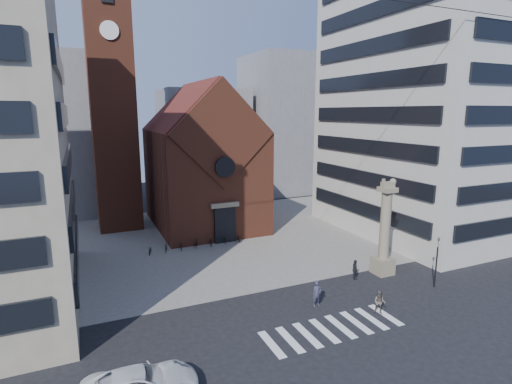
% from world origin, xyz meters
% --- Properties ---
extents(ground, '(120.00, 120.00, 0.00)m').
position_xyz_m(ground, '(0.00, 0.00, 0.00)').
color(ground, black).
rests_on(ground, ground).
extents(piazza, '(46.00, 30.00, 0.05)m').
position_xyz_m(piazza, '(0.00, 19.00, 0.03)').
color(piazza, gray).
rests_on(piazza, ground).
extents(zebra_crossing, '(10.20, 3.20, 0.01)m').
position_xyz_m(zebra_crossing, '(0.55, -3.00, 0.01)').
color(zebra_crossing, white).
rests_on(zebra_crossing, ground).
extents(church, '(12.00, 16.65, 18.00)m').
position_xyz_m(church, '(0.00, 25.04, 7.98)').
color(church, brown).
rests_on(church, ground).
extents(campanile, '(5.50, 5.50, 31.20)m').
position_xyz_m(campanile, '(-10.00, 28.00, 15.74)').
color(campanile, brown).
rests_on(campanile, ground).
extents(building_right, '(18.00, 22.00, 32.00)m').
position_xyz_m(building_right, '(24.00, 12.00, 16.00)').
color(building_right, beige).
rests_on(building_right, ground).
extents(bg_block_left, '(16.00, 14.00, 22.00)m').
position_xyz_m(bg_block_left, '(-20.00, 40.00, 11.00)').
color(bg_block_left, gray).
rests_on(bg_block_left, ground).
extents(bg_block_mid, '(14.00, 12.00, 18.00)m').
position_xyz_m(bg_block_mid, '(6.00, 45.00, 9.00)').
color(bg_block_mid, gray).
rests_on(bg_block_mid, ground).
extents(bg_block_right, '(16.00, 14.00, 24.00)m').
position_xyz_m(bg_block_right, '(22.00, 42.00, 12.00)').
color(bg_block_right, gray).
rests_on(bg_block_right, ground).
extents(lion_column, '(1.63, 1.60, 8.68)m').
position_xyz_m(lion_column, '(10.01, 3.00, 3.46)').
color(lion_column, gray).
rests_on(lion_column, ground).
extents(traffic_light, '(0.13, 0.16, 4.30)m').
position_xyz_m(traffic_light, '(12.00, -1.00, 2.29)').
color(traffic_light, black).
rests_on(traffic_light, ground).
extents(pedestrian_0, '(0.73, 0.48, 1.98)m').
position_xyz_m(pedestrian_0, '(1.31, 0.17, 0.99)').
color(pedestrian_0, '#343246').
rests_on(pedestrian_0, ground).
extents(pedestrian_1, '(1.04, 1.07, 1.73)m').
position_xyz_m(pedestrian_1, '(4.78, -2.65, 0.87)').
color(pedestrian_1, '#584F47').
rests_on(pedestrian_1, ground).
extents(pedestrian_2, '(0.80, 1.11, 1.75)m').
position_xyz_m(pedestrian_2, '(6.96, 3.00, 0.88)').
color(pedestrian_2, black).
rests_on(pedestrian_2, ground).
extents(scooter_0, '(0.91, 1.61, 0.80)m').
position_xyz_m(scooter_0, '(-8.25, 16.48, 0.45)').
color(scooter_0, black).
rests_on(scooter_0, piazza).
extents(scooter_1, '(0.79, 1.54, 0.89)m').
position_xyz_m(scooter_1, '(-6.63, 16.48, 0.49)').
color(scooter_1, black).
rests_on(scooter_1, piazza).
extents(scooter_2, '(0.91, 1.61, 0.80)m').
position_xyz_m(scooter_2, '(-5.00, 16.48, 0.45)').
color(scooter_2, black).
rests_on(scooter_2, piazza).
extents(scooter_3, '(0.79, 1.54, 0.89)m').
position_xyz_m(scooter_3, '(-3.38, 16.48, 0.49)').
color(scooter_3, black).
rests_on(scooter_3, piazza).
extents(scooter_4, '(0.91, 1.61, 0.80)m').
position_xyz_m(scooter_4, '(-1.76, 16.48, 0.45)').
color(scooter_4, black).
rests_on(scooter_4, piazza).
extents(scooter_5, '(0.79, 1.54, 0.89)m').
position_xyz_m(scooter_5, '(-0.13, 16.48, 0.49)').
color(scooter_5, black).
rests_on(scooter_5, piazza).
extents(scooter_6, '(0.91, 1.61, 0.80)m').
position_xyz_m(scooter_6, '(1.49, 16.48, 0.45)').
color(scooter_6, black).
rests_on(scooter_6, piazza).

